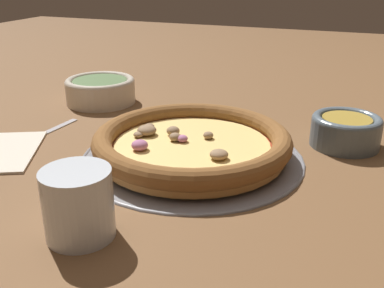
# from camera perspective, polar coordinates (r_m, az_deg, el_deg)

# --- Properties ---
(ground_plane) EXTENTS (3.00, 3.00, 0.00)m
(ground_plane) POSITION_cam_1_polar(r_m,az_deg,el_deg) (0.71, 0.00, -1.84)
(ground_plane) COLOR brown
(pizza_tray) EXTENTS (0.35, 0.35, 0.01)m
(pizza_tray) POSITION_cam_1_polar(r_m,az_deg,el_deg) (0.71, 0.00, -1.62)
(pizza_tray) COLOR gray
(pizza_tray) RESTS_ON ground_plane
(pizza) EXTENTS (0.31, 0.31, 0.04)m
(pizza) POSITION_cam_1_polar(r_m,az_deg,el_deg) (0.70, -0.05, 0.15)
(pizza) COLOR tan
(pizza) RESTS_ON pizza_tray
(bowl_near) EXTENTS (0.11, 0.11, 0.05)m
(bowl_near) POSITION_cam_1_polar(r_m,az_deg,el_deg) (0.79, 18.94, 1.77)
(bowl_near) COLOR slate
(bowl_near) RESTS_ON ground_plane
(bowl_far) EXTENTS (0.15, 0.15, 0.05)m
(bowl_far) POSITION_cam_1_polar(r_m,az_deg,el_deg) (1.01, -11.55, 6.83)
(bowl_far) COLOR beige
(bowl_far) RESTS_ON ground_plane
(drinking_cup) EXTENTS (0.08, 0.08, 0.08)m
(drinking_cup) POSITION_cam_1_polar(r_m,az_deg,el_deg) (0.52, -14.24, -7.37)
(drinking_cup) COLOR silver
(drinking_cup) RESTS_ON ground_plane
(fork) EXTENTS (0.18, 0.03, 0.00)m
(fork) POSITION_cam_1_polar(r_m,az_deg,el_deg) (0.85, -18.85, 1.04)
(fork) COLOR #B7B7BC
(fork) RESTS_ON ground_plane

